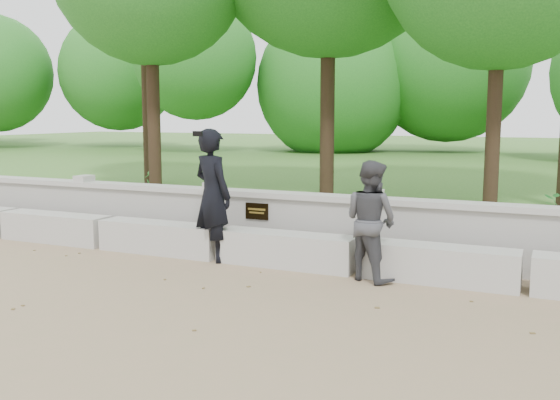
{
  "coord_description": "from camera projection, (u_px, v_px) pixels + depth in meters",
  "views": [
    {
      "loc": [
        4.24,
        -5.58,
        2.02
      ],
      "look_at": [
        0.89,
        1.95,
        0.88
      ],
      "focal_mm": 40.0,
      "sensor_mm": 36.0,
      "label": 1
    }
  ],
  "objects": [
    {
      "name": "ground",
      "position": [
        138.0,
        295.0,
        7.03
      ],
      "size": [
        80.0,
        80.0,
        0.0
      ],
      "primitive_type": "plane",
      "color": "#8D7256",
      "rests_on": "ground"
    },
    {
      "name": "man_main",
      "position": [
        213.0,
        195.0,
        8.56
      ],
      "size": [
        0.78,
        0.73,
        1.83
      ],
      "color": "black",
      "rests_on": "ground"
    },
    {
      "name": "visitor_left",
      "position": [
        371.0,
        221.0,
        7.57
      ],
      "size": [
        0.89,
        0.81,
        1.47
      ],
      "color": "#3C3D41",
      "rests_on": "ground"
    },
    {
      "name": "parapet_wall",
      "position": [
        243.0,
        219.0,
        9.32
      ],
      "size": [
        12.5,
        0.35,
        0.9
      ],
      "color": "#9F9C96",
      "rests_on": "ground"
    },
    {
      "name": "shrub_a",
      "position": [
        19.0,
        191.0,
        12.06
      ],
      "size": [
        0.36,
        0.37,
        0.59
      ],
      "primitive_type": "imported",
      "rotation": [
        0.0,
        0.0,
        0.82
      ],
      "color": "#2C8132",
      "rests_on": "lawn"
    },
    {
      "name": "shrub_d",
      "position": [
        151.0,
        184.0,
        13.17
      ],
      "size": [
        0.45,
        0.46,
        0.63
      ],
      "primitive_type": "imported",
      "rotation": [
        0.0,
        0.0,
        5.25
      ],
      "color": "#2C8132",
      "rests_on": "lawn"
    },
    {
      "name": "concrete_bench",
      "position": [
        220.0,
        243.0,
        8.72
      ],
      "size": [
        11.9,
        0.45,
        0.45
      ],
      "color": "#A9A69F",
      "rests_on": "ground"
    },
    {
      "name": "lawn",
      "position": [
        409.0,
        175.0,
        19.69
      ],
      "size": [
        40.0,
        22.0,
        0.25
      ],
      "primitive_type": "cube",
      "color": "#315F21",
      "rests_on": "ground"
    },
    {
      "name": "shrub_b",
      "position": [
        297.0,
        211.0,
        9.72
      ],
      "size": [
        0.37,
        0.39,
        0.55
      ],
      "primitive_type": "imported",
      "rotation": [
        0.0,
        0.0,
        2.12
      ],
      "color": "#2C8132",
      "rests_on": "lawn"
    }
  ]
}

